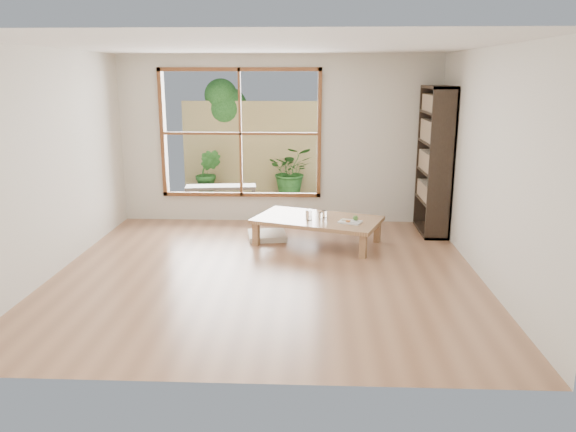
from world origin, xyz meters
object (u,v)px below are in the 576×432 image
at_px(bookshelf, 434,161).
at_px(garden_bench, 221,189).
at_px(low_table, 317,221).
at_px(food_tray, 351,221).

height_order(bookshelf, garden_bench, bookshelf).
bearing_deg(garden_bench, bookshelf, -29.07).
xyz_separation_m(low_table, food_tray, (0.45, -0.22, 0.07)).
relative_size(bookshelf, garden_bench, 1.71).
bearing_deg(bookshelf, garden_bench, 158.41).
xyz_separation_m(bookshelf, food_tray, (-1.25, -0.91, -0.68)).
bearing_deg(low_table, food_tray, -5.95).
bearing_deg(food_tray, bookshelf, 59.13).
distance_m(low_table, garden_bench, 2.64).
bearing_deg(bookshelf, food_tray, -143.87).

